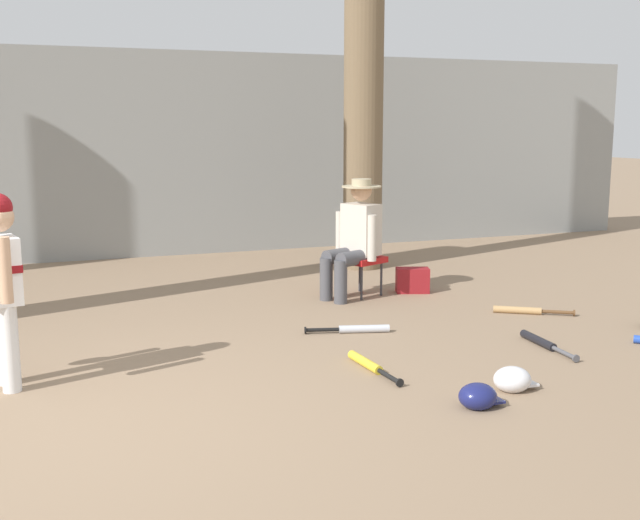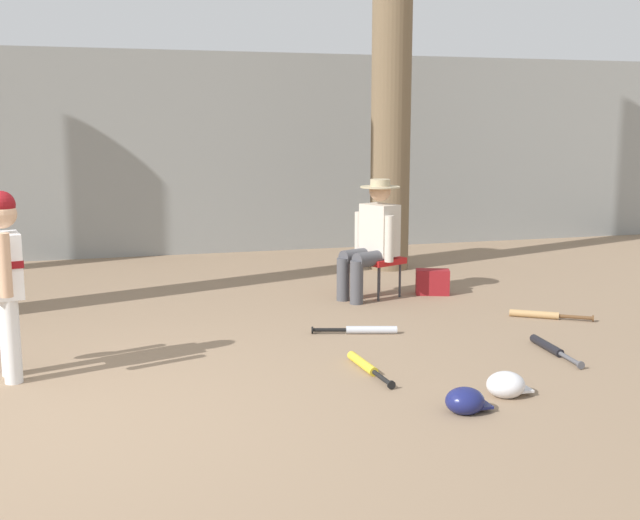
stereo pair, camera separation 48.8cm
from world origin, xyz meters
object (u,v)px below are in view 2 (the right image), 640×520
object	(u,v)px
handbag_beside_stool	(432,282)
bat_black_composite	(550,348)
bat_aluminum_silver	(365,330)
seated_spectator	(372,236)
batting_helmet_white	(506,385)
batting_helmet_navy	(465,401)
folding_stool	(379,262)
bat_wood_tan	(541,315)
bat_yellow_trainer	(365,366)
young_ballplayer	(4,273)
tree_behind_spectator	(392,48)

from	to	relation	value
handbag_beside_stool	bat_black_composite	world-z (taller)	handbag_beside_stool
bat_aluminum_silver	seated_spectator	bearing A→B (deg)	68.07
bat_black_composite	batting_helmet_white	xyz separation A→B (m)	(-0.83, -0.81, 0.04)
handbag_beside_stool	batting_helmet_navy	distance (m)	3.39
folding_stool	bat_wood_tan	bearing A→B (deg)	-48.66
batting_helmet_white	folding_stool	bearing A→B (deg)	85.75
seated_spectator	bat_aluminum_silver	distance (m)	1.52
batting_helmet_white	bat_wood_tan	bearing A→B (deg)	53.02
bat_yellow_trainer	batting_helmet_navy	size ratio (longest dim) A/B	2.52
bat_aluminum_silver	bat_black_composite	bearing A→B (deg)	-36.36
bat_aluminum_silver	batting_helmet_white	world-z (taller)	batting_helmet_white
bat_aluminum_silver	bat_wood_tan	xyz separation A→B (m)	(1.72, 0.07, -0.00)
young_ballplayer	folding_stool	world-z (taller)	young_ballplayer
seated_spectator	handbag_beside_stool	bearing A→B (deg)	-0.83
tree_behind_spectator	batting_helmet_white	world-z (taller)	tree_behind_spectator
bat_yellow_trainer	batting_helmet_white	world-z (taller)	batting_helmet_white
seated_spectator	bat_wood_tan	bearing A→B (deg)	-45.51
tree_behind_spectator	seated_spectator	size ratio (longest dim) A/B	4.94
bat_aluminum_silver	batting_helmet_white	distance (m)	1.74
batting_helmet_white	batting_helmet_navy	distance (m)	0.43
seated_spectator	bat_aluminum_silver	xyz separation A→B (m)	(-0.52, -1.29, -0.61)
young_ballplayer	bat_black_composite	bearing A→B (deg)	-6.40
young_ballplayer	seated_spectator	world-z (taller)	young_ballplayer
folding_stool	seated_spectator	xyz separation A→B (m)	(-0.09, -0.04, 0.28)
folding_stool	batting_helmet_navy	distance (m)	3.30
bat_yellow_trainer	bat_wood_tan	world-z (taller)	same
bat_yellow_trainer	batting_helmet_navy	world-z (taller)	batting_helmet_navy
bat_wood_tan	batting_helmet_navy	world-z (taller)	batting_helmet_navy
folding_stool	bat_wood_tan	size ratio (longest dim) A/B	0.81
young_ballplayer	handbag_beside_stool	world-z (taller)	young_ballplayer
batting_helmet_white	batting_helmet_navy	size ratio (longest dim) A/B	1.04
seated_spectator	handbag_beside_stool	world-z (taller)	seated_spectator
folding_stool	bat_aluminum_silver	bearing A→B (deg)	-114.62
bat_wood_tan	bat_black_composite	bearing A→B (deg)	-117.65
seated_spectator	bat_yellow_trainer	distance (m)	2.46
young_ballplayer	bat_aluminum_silver	size ratio (longest dim) A/B	1.84
seated_spectator	bat_black_composite	bearing A→B (deg)	-72.42
tree_behind_spectator	young_ballplayer	size ratio (longest dim) A/B	4.54
folding_stool	bat_aluminum_silver	distance (m)	1.50
bat_yellow_trainer	bat_wood_tan	xyz separation A→B (m)	(2.03, 1.01, 0.00)
bat_black_composite	bat_wood_tan	bearing A→B (deg)	62.35
tree_behind_spectator	handbag_beside_stool	distance (m)	2.93
bat_yellow_trainer	bat_aluminum_silver	bearing A→B (deg)	71.40
handbag_beside_stool	bat_wood_tan	distance (m)	1.33
seated_spectator	bat_wood_tan	world-z (taller)	seated_spectator
bat_yellow_trainer	tree_behind_spectator	bearing A→B (deg)	67.00
batting_helmet_navy	handbag_beside_stool	bearing A→B (deg)	69.57
batting_helmet_navy	young_ballplayer	bearing A→B (deg)	152.25
bat_wood_tan	batting_helmet_white	world-z (taller)	batting_helmet_white
seated_spectator	batting_helmet_navy	size ratio (longest dim) A/B	4.15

